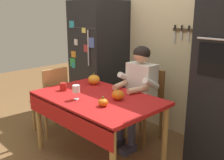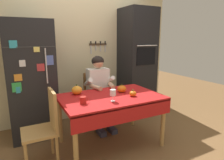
{
  "view_description": "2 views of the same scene",
  "coord_description": "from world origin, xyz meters",
  "px_view_note": "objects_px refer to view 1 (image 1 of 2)",
  "views": [
    {
      "loc": [
        2.07,
        -1.68,
        1.65
      ],
      "look_at": [
        0.12,
        0.21,
        0.93
      ],
      "focal_mm": 41.81,
      "sensor_mm": 36.0,
      "label": 1
    },
    {
      "loc": [
        -1.17,
        -2.22,
        1.54
      ],
      "look_at": [
        0.12,
        0.28,
        0.92
      ],
      "focal_mm": 30.92,
      "sensor_mm": 36.0,
      "label": 2
    }
  ],
  "objects_px": {
    "pumpkin_medium": "(103,102)",
    "wine_glass": "(76,89)",
    "refrigerator": "(99,60)",
    "pumpkin_large": "(118,95)",
    "chair_behind_person": "(147,101)",
    "pumpkin_small": "(94,80)",
    "dining_table": "(96,104)",
    "chair_left_side": "(52,98)",
    "coffee_mug": "(63,87)",
    "seated_person": "(138,88)"
  },
  "relations": [
    {
      "from": "chair_left_side",
      "to": "refrigerator",
      "type": "bearing_deg",
      "value": 93.17
    },
    {
      "from": "dining_table",
      "to": "pumpkin_large",
      "type": "height_order",
      "value": "pumpkin_large"
    },
    {
      "from": "chair_left_side",
      "to": "pumpkin_small",
      "type": "distance_m",
      "value": 0.66
    },
    {
      "from": "pumpkin_large",
      "to": "pumpkin_medium",
      "type": "height_order",
      "value": "pumpkin_large"
    },
    {
      "from": "chair_behind_person",
      "to": "pumpkin_small",
      "type": "height_order",
      "value": "chair_behind_person"
    },
    {
      "from": "refrigerator",
      "to": "pumpkin_small",
      "type": "bearing_deg",
      "value": -46.16
    },
    {
      "from": "chair_behind_person",
      "to": "chair_left_side",
      "type": "relative_size",
      "value": 1.0
    },
    {
      "from": "refrigerator",
      "to": "pumpkin_medium",
      "type": "distance_m",
      "value": 1.59
    },
    {
      "from": "chair_left_side",
      "to": "coffee_mug",
      "type": "xyz_separation_m",
      "value": [
        0.45,
        -0.11,
        0.27
      ]
    },
    {
      "from": "dining_table",
      "to": "pumpkin_small",
      "type": "distance_m",
      "value": 0.53
    },
    {
      "from": "refrigerator",
      "to": "pumpkin_large",
      "type": "bearing_deg",
      "value": -33.25
    },
    {
      "from": "dining_table",
      "to": "pumpkin_large",
      "type": "xyz_separation_m",
      "value": [
        0.23,
        0.11,
        0.14
      ]
    },
    {
      "from": "dining_table",
      "to": "chair_behind_person",
      "type": "xyz_separation_m",
      "value": [
        0.08,
        0.79,
        -0.14
      ]
    },
    {
      "from": "refrigerator",
      "to": "pumpkin_medium",
      "type": "xyz_separation_m",
      "value": [
        1.22,
        -1.02,
        -0.12
      ]
    },
    {
      "from": "refrigerator",
      "to": "seated_person",
      "type": "bearing_deg",
      "value": -15.1
    },
    {
      "from": "pumpkin_medium",
      "to": "wine_glass",
      "type": "bearing_deg",
      "value": -169.34
    },
    {
      "from": "seated_person",
      "to": "pumpkin_large",
      "type": "height_order",
      "value": "seated_person"
    },
    {
      "from": "pumpkin_small",
      "to": "seated_person",
      "type": "bearing_deg",
      "value": 31.33
    },
    {
      "from": "chair_left_side",
      "to": "pumpkin_medium",
      "type": "xyz_separation_m",
      "value": [
        1.17,
        -0.13,
        0.27
      ]
    },
    {
      "from": "seated_person",
      "to": "coffee_mug",
      "type": "height_order",
      "value": "seated_person"
    },
    {
      "from": "chair_left_side",
      "to": "pumpkin_small",
      "type": "height_order",
      "value": "chair_left_side"
    },
    {
      "from": "pumpkin_large",
      "to": "dining_table",
      "type": "bearing_deg",
      "value": -155.12
    },
    {
      "from": "wine_glass",
      "to": "seated_person",
      "type": "bearing_deg",
      "value": 78.41
    },
    {
      "from": "dining_table",
      "to": "pumpkin_small",
      "type": "bearing_deg",
      "value": 142.23
    },
    {
      "from": "pumpkin_large",
      "to": "seated_person",
      "type": "bearing_deg",
      "value": 106.58
    },
    {
      "from": "coffee_mug",
      "to": "pumpkin_small",
      "type": "distance_m",
      "value": 0.43
    },
    {
      "from": "coffee_mug",
      "to": "pumpkin_large",
      "type": "height_order",
      "value": "pumpkin_large"
    },
    {
      "from": "dining_table",
      "to": "chair_behind_person",
      "type": "bearing_deg",
      "value": 83.91
    },
    {
      "from": "refrigerator",
      "to": "pumpkin_medium",
      "type": "height_order",
      "value": "refrigerator"
    },
    {
      "from": "dining_table",
      "to": "pumpkin_large",
      "type": "relative_size",
      "value": 10.53
    },
    {
      "from": "chair_left_side",
      "to": "pumpkin_large",
      "type": "xyz_separation_m",
      "value": [
        1.13,
        0.12,
        0.28
      ]
    },
    {
      "from": "dining_table",
      "to": "wine_glass",
      "type": "distance_m",
      "value": 0.29
    },
    {
      "from": "pumpkin_small",
      "to": "dining_table",
      "type": "bearing_deg",
      "value": -37.77
    },
    {
      "from": "coffee_mug",
      "to": "chair_left_side",
      "type": "bearing_deg",
      "value": 166.05
    },
    {
      "from": "chair_left_side",
      "to": "pumpkin_medium",
      "type": "height_order",
      "value": "chair_left_side"
    },
    {
      "from": "seated_person",
      "to": "pumpkin_small",
      "type": "height_order",
      "value": "seated_person"
    },
    {
      "from": "coffee_mug",
      "to": "wine_glass",
      "type": "height_order",
      "value": "wine_glass"
    },
    {
      "from": "refrigerator",
      "to": "wine_glass",
      "type": "height_order",
      "value": "refrigerator"
    },
    {
      "from": "seated_person",
      "to": "wine_glass",
      "type": "relative_size",
      "value": 7.97
    },
    {
      "from": "refrigerator",
      "to": "dining_table",
      "type": "distance_m",
      "value": 1.32
    },
    {
      "from": "dining_table",
      "to": "pumpkin_medium",
      "type": "height_order",
      "value": "pumpkin_medium"
    },
    {
      "from": "coffee_mug",
      "to": "pumpkin_medium",
      "type": "xyz_separation_m",
      "value": [
        0.72,
        -0.02,
        -0.01
      ]
    },
    {
      "from": "coffee_mug",
      "to": "pumpkin_large",
      "type": "relative_size",
      "value": 0.82
    },
    {
      "from": "refrigerator",
      "to": "seated_person",
      "type": "xyz_separation_m",
      "value": [
        1.03,
        -0.28,
        -0.16
      ]
    },
    {
      "from": "chair_left_side",
      "to": "pumpkin_large",
      "type": "relative_size",
      "value": 7.0
    },
    {
      "from": "chair_behind_person",
      "to": "dining_table",
      "type": "bearing_deg",
      "value": -96.09
    },
    {
      "from": "wine_glass",
      "to": "pumpkin_medium",
      "type": "relative_size",
      "value": 1.57
    },
    {
      "from": "chair_behind_person",
      "to": "chair_left_side",
      "type": "distance_m",
      "value": 1.27
    },
    {
      "from": "refrigerator",
      "to": "dining_table",
      "type": "relative_size",
      "value": 1.29
    },
    {
      "from": "chair_left_side",
      "to": "wine_glass",
      "type": "xyz_separation_m",
      "value": [
        0.82,
        -0.2,
        0.34
      ]
    }
  ]
}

